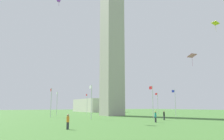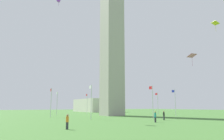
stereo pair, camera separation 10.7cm
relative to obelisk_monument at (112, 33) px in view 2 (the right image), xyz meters
The scene contains 17 objects.
ground_plane 24.68m from the obelisk_monument, ahead, with size 260.00×260.00×0.00m, color #3D6B2D.
obelisk_monument is the anchor object (origin of this frame).
flagpole_n 27.15m from the obelisk_monument, ahead, with size 1.12×0.14×7.11m.
flagpole_ne 27.14m from the obelisk_monument, 44.85° to the left, with size 1.12×0.14×7.11m.
flagpole_e 27.11m from the obelisk_monument, 89.78° to the left, with size 1.12×0.14×7.11m.
flagpole_se 27.07m from the obelisk_monument, 134.84° to the left, with size 1.12×0.14×7.11m.
flagpole_s 27.06m from the obelisk_monument, behind, with size 1.12×0.14×7.11m.
flagpole_sw 27.07m from the obelisk_monument, 134.84° to the right, with size 1.12×0.14×7.11m.
flagpole_w 27.11m from the obelisk_monument, 89.78° to the right, with size 1.12×0.14×7.11m.
flagpole_nw 27.14m from the obelisk_monument, 44.85° to the right, with size 1.12×0.14×7.11m.
person_orange_shirt 44.48m from the obelisk_monument, 141.71° to the left, with size 0.32×0.32×1.69m.
person_black_shirt 32.87m from the obelisk_monument, behind, with size 0.32×0.32×1.72m.
person_teal_shirt 36.25m from the obelisk_monument, 164.42° to the left, with size 0.32×0.32×1.78m.
kite_purple_box 21.38m from the obelisk_monument, 115.77° to the left, with size 0.95×1.03×2.12m.
kite_yellow_diamond 29.35m from the obelisk_monument, 161.05° to the right, with size 1.46×1.40×2.06m.
kite_pink_diamond 27.72m from the obelisk_monument, 169.24° to the right, with size 1.72×1.78×2.47m.
distant_building 51.14m from the obelisk_monument, 20.80° to the right, with size 23.51×15.33×6.19m.
Camera 2 is at (-53.44, 31.52, 2.54)m, focal length 34.33 mm.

